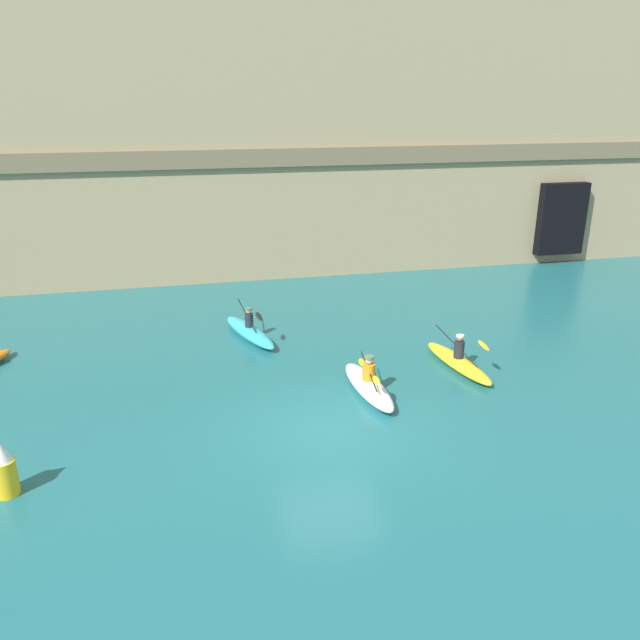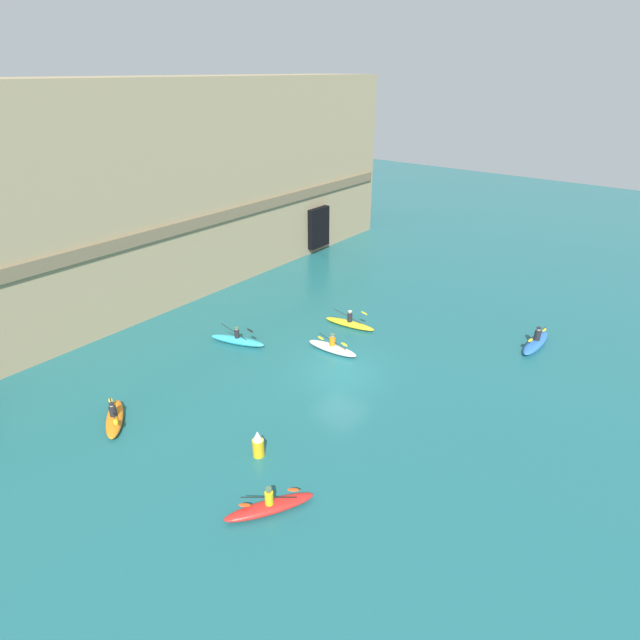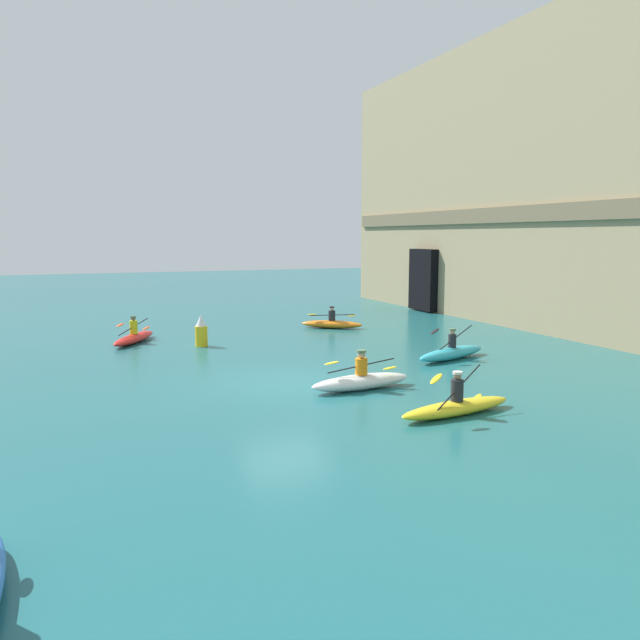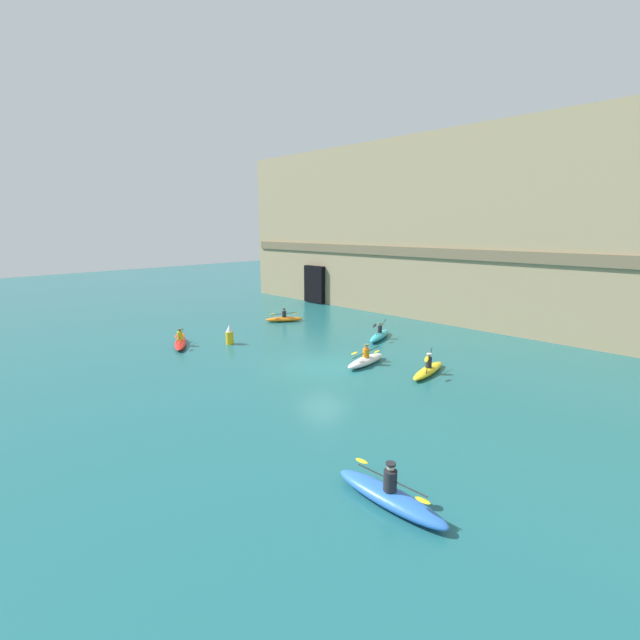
# 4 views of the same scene
# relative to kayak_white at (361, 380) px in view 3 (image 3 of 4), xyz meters

# --- Properties ---
(ground_plane) EXTENTS (120.00, 120.00, 0.00)m
(ground_plane) POSITION_rel_kayak_white_xyz_m (-1.51, -1.75, -0.26)
(ground_plane) COLOR #1E6066
(kayak_white) EXTENTS (0.99, 3.16, 1.13)m
(kayak_white) POSITION_rel_kayak_white_xyz_m (0.00, 0.00, 0.00)
(kayak_white) COLOR white
(kayak_white) RESTS_ON ground
(kayak_cyan) EXTENTS (1.72, 3.43, 1.18)m
(kayak_cyan) POSITION_rel_kayak_white_xyz_m (-2.72, 4.86, -0.01)
(kayak_cyan) COLOR #33B2C6
(kayak_cyan) RESTS_ON ground
(kayak_red) EXTENTS (3.21, 2.28, 1.09)m
(kayak_red) POSITION_rel_kayak_white_xyz_m (-10.47, -5.13, -0.03)
(kayak_red) COLOR red
(kayak_red) RESTS_ON ground
(kayak_yellow) EXTENTS (1.13, 3.38, 1.15)m
(kayak_yellow) POSITION_rel_kayak_white_xyz_m (3.14, 1.03, -0.04)
(kayak_yellow) COLOR yellow
(kayak_yellow) RESTS_ON ground
(kayak_orange) EXTENTS (2.28, 2.77, 1.02)m
(kayak_orange) POSITION_rel_kayak_white_xyz_m (-11.15, 3.89, -0.03)
(kayak_orange) COLOR orange
(kayak_orange) RESTS_ON ground
(marker_buoy) EXTENTS (0.48, 0.48, 1.25)m
(marker_buoy) POSITION_rel_kayak_white_xyz_m (-8.65, -2.76, 0.32)
(marker_buoy) COLOR yellow
(marker_buoy) RESTS_ON ground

